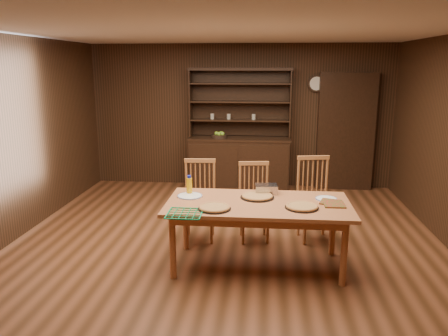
# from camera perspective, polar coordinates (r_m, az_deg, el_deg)

# --- Properties ---
(floor) EXTENTS (6.00, 6.00, 0.00)m
(floor) POSITION_cam_1_polar(r_m,az_deg,el_deg) (5.52, 0.20, -10.38)
(floor) COLOR brown
(floor) RESTS_ON ground
(room_shell) EXTENTS (6.00, 6.00, 6.00)m
(room_shell) POSITION_cam_1_polar(r_m,az_deg,el_deg) (5.10, 0.22, 6.08)
(room_shell) COLOR silver
(room_shell) RESTS_ON floor
(china_hutch) EXTENTS (1.84, 0.52, 2.17)m
(china_hutch) POSITION_cam_1_polar(r_m,az_deg,el_deg) (7.97, 2.00, 1.54)
(china_hutch) COLOR black
(china_hutch) RESTS_ON floor
(doorway) EXTENTS (1.00, 0.18, 2.10)m
(doorway) POSITION_cam_1_polar(r_m,az_deg,el_deg) (8.15, 15.59, 4.57)
(doorway) COLOR black
(doorway) RESTS_ON floor
(wall_clock) EXTENTS (0.30, 0.05, 0.30)m
(wall_clock) POSITION_cam_1_polar(r_m,az_deg,el_deg) (8.05, 11.98, 10.75)
(wall_clock) COLOR black
(wall_clock) RESTS_ON room_shell
(dining_table) EXTENTS (2.01, 1.00, 0.75)m
(dining_table) POSITION_cam_1_polar(r_m,az_deg,el_deg) (4.84, 4.47, -5.34)
(dining_table) COLOR #B86D3F
(dining_table) RESTS_ON floor
(chair_left) EXTENTS (0.45, 0.43, 1.04)m
(chair_left) POSITION_cam_1_polar(r_m,az_deg,el_deg) (5.68, -3.18, -3.81)
(chair_left) COLOR #B36D3D
(chair_left) RESTS_ON floor
(chair_center) EXTENTS (0.46, 0.45, 1.01)m
(chair_center) POSITION_cam_1_polar(r_m,az_deg,el_deg) (5.67, 3.94, -4.03)
(chair_center) COLOR #B36D3D
(chair_center) RESTS_ON floor
(chair_right) EXTENTS (0.51, 0.50, 1.08)m
(chair_right) POSITION_cam_1_polar(r_m,az_deg,el_deg) (5.78, 11.66, -3.54)
(chair_right) COLOR #B36D3D
(chair_right) RESTS_ON floor
(pizza_left) EXTENTS (0.35, 0.35, 0.04)m
(pizza_left) POSITION_cam_1_polar(r_m,az_deg,el_deg) (4.58, -1.26, -5.20)
(pizza_left) COLOR black
(pizza_left) RESTS_ON dining_table
(pizza_right) EXTENTS (0.36, 0.36, 0.04)m
(pizza_right) POSITION_cam_1_polar(r_m,az_deg,el_deg) (4.68, 10.13, -4.97)
(pizza_right) COLOR black
(pizza_right) RESTS_ON dining_table
(pizza_center) EXTENTS (0.38, 0.38, 0.04)m
(pizza_center) POSITION_cam_1_polar(r_m,az_deg,el_deg) (4.97, 4.37, -3.70)
(pizza_center) COLOR black
(pizza_center) RESTS_ON dining_table
(cooling_rack) EXTENTS (0.43, 0.43, 0.02)m
(cooling_rack) POSITION_cam_1_polar(r_m,az_deg,el_deg) (4.45, -5.15, -5.91)
(cooling_rack) COLOR #0B924F
(cooling_rack) RESTS_ON dining_table
(plate_left) EXTENTS (0.29, 0.29, 0.02)m
(plate_left) POSITION_cam_1_polar(r_m,az_deg,el_deg) (5.02, -4.48, -3.65)
(plate_left) COLOR white
(plate_left) RESTS_ON dining_table
(plate_right) EXTENTS (0.24, 0.24, 0.02)m
(plate_right) POSITION_cam_1_polar(r_m,az_deg,el_deg) (5.03, 13.20, -3.93)
(plate_right) COLOR white
(plate_right) RESTS_ON dining_table
(foil_dish) EXTENTS (0.27, 0.21, 0.10)m
(foil_dish) POSITION_cam_1_polar(r_m,az_deg,el_deg) (5.15, 5.54, -2.74)
(foil_dish) COLOR silver
(foil_dish) RESTS_ON dining_table
(juice_bottle) EXTENTS (0.07, 0.07, 0.22)m
(juice_bottle) POSITION_cam_1_polar(r_m,az_deg,el_deg) (5.09, -4.56, -2.29)
(juice_bottle) COLOR #E3A50B
(juice_bottle) RESTS_ON dining_table
(pot_holder_a) EXTENTS (0.22, 0.22, 0.02)m
(pot_holder_a) POSITION_cam_1_polar(r_m,az_deg,el_deg) (4.85, 14.20, -4.65)
(pot_holder_a) COLOR #AF141F
(pot_holder_a) RESTS_ON dining_table
(pot_holder_b) EXTENTS (0.27, 0.27, 0.02)m
(pot_holder_b) POSITION_cam_1_polar(r_m,az_deg,el_deg) (4.92, 13.76, -4.35)
(pot_holder_b) COLOR #AF141F
(pot_holder_b) RESTS_ON dining_table
(fruit_bowl) EXTENTS (0.30, 0.30, 0.12)m
(fruit_bowl) POSITION_cam_1_polar(r_m,az_deg,el_deg) (7.87, -0.61, 4.25)
(fruit_bowl) COLOR black
(fruit_bowl) RESTS_ON china_hutch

